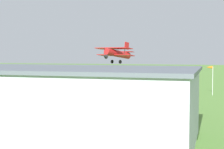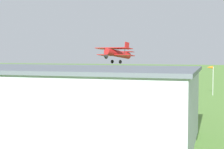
% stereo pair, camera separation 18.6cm
% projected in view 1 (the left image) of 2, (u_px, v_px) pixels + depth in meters
% --- Properties ---
extents(ground_plane, '(400.00, 400.00, 0.00)m').
position_uv_depth(ground_plane, '(122.00, 101.00, 62.41)').
color(ground_plane, '#568438').
extents(hangar, '(26.20, 15.70, 7.28)m').
position_uv_depth(hangar, '(68.00, 103.00, 34.90)').
color(hangar, '#B7BCC6').
rests_on(hangar, ground_plane).
extents(biplane, '(7.65, 6.82, 3.86)m').
position_uv_depth(biplane, '(117.00, 53.00, 60.40)').
color(biplane, '#B21E1E').
extents(car_orange, '(2.29, 4.40, 1.61)m').
position_uv_depth(car_orange, '(184.00, 110.00, 47.64)').
color(car_orange, orange).
rests_on(car_orange, ground_plane).
extents(car_yellow, '(2.19, 4.15, 1.55)m').
position_uv_depth(car_yellow, '(81.00, 106.00, 51.83)').
color(car_yellow, gold).
rests_on(car_yellow, ground_plane).
extents(car_red, '(2.55, 4.41, 1.50)m').
position_uv_depth(car_red, '(35.00, 104.00, 53.77)').
color(car_red, red).
rests_on(car_red, ground_plane).
extents(person_near_hangar_door, '(0.48, 0.48, 1.73)m').
position_uv_depth(person_near_hangar_door, '(127.00, 108.00, 49.31)').
color(person_near_hangar_door, '#72338C').
rests_on(person_near_hangar_door, ground_plane).
extents(person_crossing_taxiway, '(0.50, 0.50, 1.70)m').
position_uv_depth(person_crossing_taxiway, '(147.00, 109.00, 48.66)').
color(person_crossing_taxiway, '#72338C').
rests_on(person_crossing_taxiway, ground_plane).
extents(person_walking_on_apron, '(0.45, 0.45, 1.52)m').
position_uv_depth(person_walking_on_apron, '(152.00, 109.00, 49.67)').
color(person_walking_on_apron, beige).
rests_on(person_walking_on_apron, ground_plane).
extents(windsock, '(1.45, 0.79, 6.07)m').
position_uv_depth(windsock, '(210.00, 69.00, 71.02)').
color(windsock, silver).
rests_on(windsock, ground_plane).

